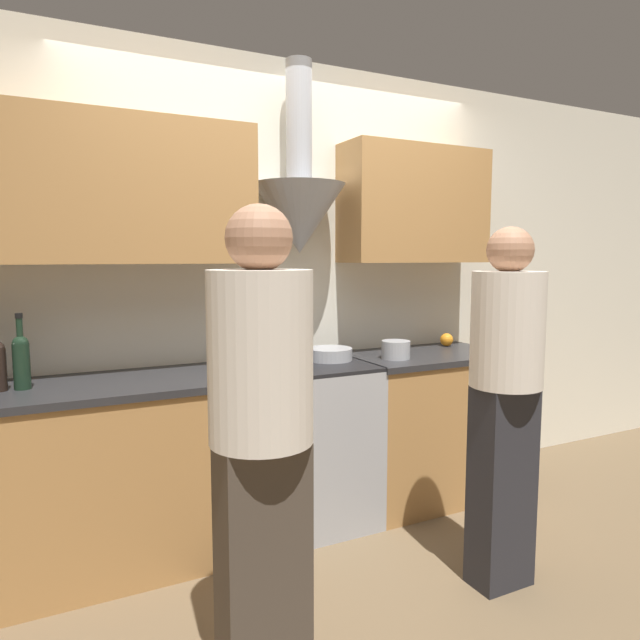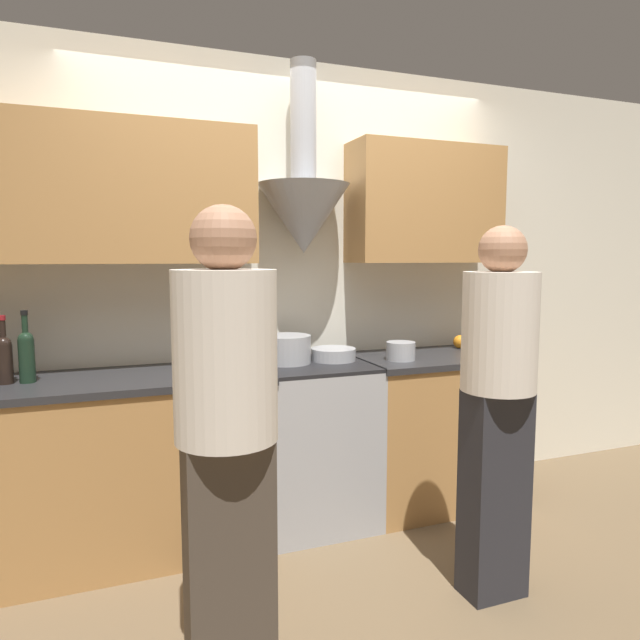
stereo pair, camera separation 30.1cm
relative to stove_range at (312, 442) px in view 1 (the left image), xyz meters
The scene contains 12 objects.
ground_plane 0.58m from the stove_range, 90.00° to the right, with size 12.00×12.00×0.00m, color brown.
wall_back 1.06m from the stove_range, 113.42° to the left, with size 8.40×0.52×2.60m.
counter_left 1.10m from the stove_range, behind, with size 1.62×0.62×0.90m.
counter_right 0.78m from the stove_range, ahead, with size 0.97×0.62×0.90m.
stove_range is the anchor object (origin of this frame).
wine_bottle_4 1.53m from the stove_range, behind, with size 0.07×0.07×0.34m.
stock_pot 0.54m from the stove_range, 157.00° to the left, with size 0.27×0.27×0.15m.
mixing_bowl 0.50m from the stove_range, 18.25° to the left, with size 0.25×0.25×0.07m.
orange_fruit 1.18m from the stove_range, ahead, with size 0.08×0.08×0.08m.
saucepan 0.71m from the stove_range, ahead, with size 0.16×0.16×0.10m.
person_foreground_left 1.36m from the stove_range, 123.18° to the right, with size 0.34×0.34×1.65m.
person_foreground_right 1.15m from the stove_range, 62.68° to the right, with size 0.31×0.31×1.61m.
Camera 1 is at (-1.34, -2.43, 1.48)m, focal length 32.00 mm.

